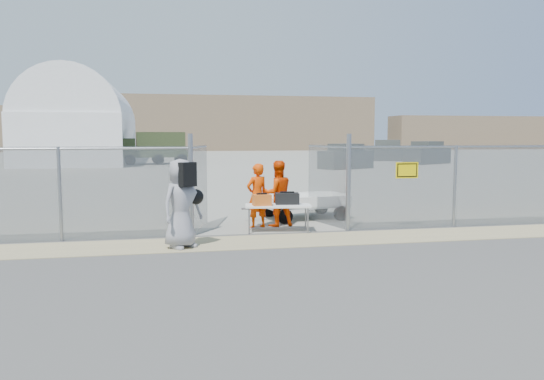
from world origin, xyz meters
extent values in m
plane|color=#434343|center=(0.00, 0.00, 0.00)|extent=(160.00, 160.00, 0.00)
cube|color=gray|center=(0.00, 42.00, 0.01)|extent=(160.00, 80.00, 0.01)
cube|color=tan|center=(0.00, 1.00, 0.01)|extent=(44.00, 1.60, 0.01)
cube|color=orange|center=(-0.24, 2.12, 0.84)|extent=(0.47, 0.33, 0.28)
cube|color=black|center=(0.45, 2.25, 0.85)|extent=(0.64, 0.43, 0.29)
imported|color=#E73E01|center=(-0.23, 2.87, 0.86)|extent=(0.74, 0.63, 1.72)
imported|color=#E73E01|center=(0.35, 3.03, 0.89)|extent=(0.96, 0.80, 1.78)
imported|color=gray|center=(-2.27, 0.69, 0.98)|extent=(1.14, 1.06, 1.95)
camera|label=1|loc=(-2.58, -10.88, 2.44)|focal=35.00mm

